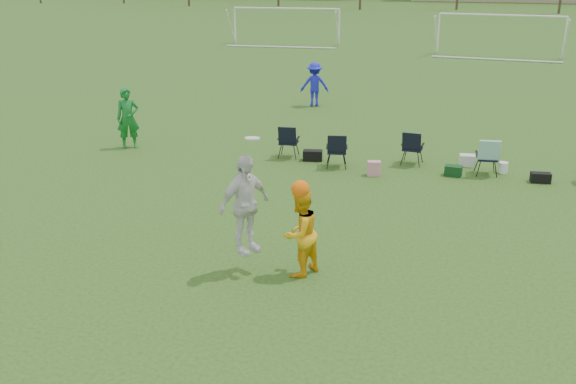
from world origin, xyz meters
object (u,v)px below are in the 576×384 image
(fielder_green_near, at_px, (128,118))
(fielder_blue, at_px, (315,84))
(center_contest, at_px, (272,218))
(goal_left, at_px, (286,16))
(goal_mid, at_px, (501,23))

(fielder_green_near, distance_m, fielder_blue, 8.51)
(fielder_blue, distance_m, center_contest, 14.62)
(fielder_green_near, height_order, goal_left, goal_left)
(fielder_green_near, distance_m, goal_left, 26.63)
(fielder_blue, bearing_deg, fielder_green_near, 44.38)
(fielder_green_near, xyz_separation_m, center_contest, (6.76, -6.85, 0.18))
(goal_mid, bearing_deg, fielder_green_near, -110.77)
(fielder_green_near, xyz_separation_m, goal_mid, (11.29, 24.47, 0.99))
(fielder_green_near, bearing_deg, center_contest, -75.78)
(fielder_blue, bearing_deg, goal_left, -88.07)
(goal_left, bearing_deg, center_contest, -79.14)
(fielder_blue, relative_size, goal_left, 0.23)
(fielder_blue, relative_size, center_contest, 0.66)
(fielder_blue, distance_m, goal_mid, 18.50)
(center_contest, bearing_deg, goal_left, 105.86)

